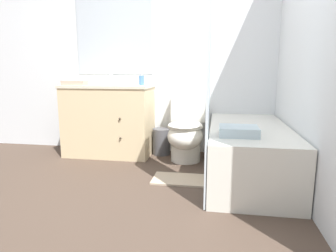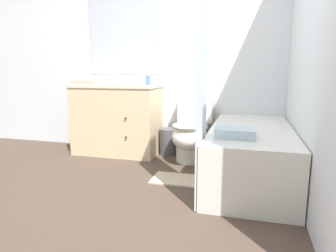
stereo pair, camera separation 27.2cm
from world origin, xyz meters
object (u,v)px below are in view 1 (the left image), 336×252
object	(u,v)px
hand_towel_folded	(75,83)
wastebasket	(161,142)
bath_mat	(180,179)
soap_dispenser	(141,80)
sink_faucet	(113,81)
bathtub	(248,151)
toilet	(186,132)
bath_towel_folded	(239,131)
vanity_cabinet	(109,119)
tissue_box	(111,81)

from	to	relation	value
hand_towel_folded	wastebasket	bearing A→B (deg)	14.00
bath_mat	soap_dispenser	bearing A→B (deg)	127.22
sink_faucet	bathtub	bearing A→B (deg)	-24.39
toilet	bathtub	size ratio (longest dim) A/B	0.46
hand_towel_folded	bath_towel_folded	size ratio (longest dim) A/B	0.87
vanity_cabinet	bath_towel_folded	world-z (taller)	vanity_cabinet
tissue_box	bath_towel_folded	world-z (taller)	tissue_box
bathtub	bath_towel_folded	size ratio (longest dim) A/B	5.23
sink_faucet	wastebasket	distance (m)	0.94
toilet	hand_towel_folded	distance (m)	1.37
soap_dispenser	bath_towel_folded	distance (m)	1.43
vanity_cabinet	bathtub	size ratio (longest dim) A/B	0.64
soap_dispenser	wastebasket	bearing A→B (deg)	29.96
sink_faucet	hand_towel_folded	size ratio (longest dim) A/B	0.54
vanity_cabinet	tissue_box	size ratio (longest dim) A/B	8.29
wastebasket	bath_towel_folded	distance (m)	1.38
wastebasket	bathtub	bearing A→B (deg)	-32.93
vanity_cabinet	soap_dispenser	distance (m)	0.62
vanity_cabinet	sink_faucet	distance (m)	0.48
bathtub	wastebasket	size ratio (longest dim) A/B	5.09
bath_towel_folded	bath_mat	xyz separation A→B (m)	(-0.49, 0.22, -0.52)
bath_mat	bathtub	bearing A→B (deg)	18.99
bath_towel_folded	toilet	bearing A→B (deg)	120.65
bathtub	toilet	bearing A→B (deg)	145.94
wastebasket	hand_towel_folded	xyz separation A→B (m)	(-0.95, -0.24, 0.70)
tissue_box	soap_dispenser	size ratio (longest dim) A/B	0.90
tissue_box	bath_towel_folded	bearing A→B (deg)	-33.93
bath_mat	vanity_cabinet	bearing A→B (deg)	141.99
vanity_cabinet	hand_towel_folded	distance (m)	0.57
bathtub	tissue_box	bearing A→B (deg)	161.60
sink_faucet	toilet	distance (m)	1.11
soap_dispenser	bath_towel_folded	xyz separation A→B (m)	(1.02, -0.93, -0.36)
toilet	tissue_box	bearing A→B (deg)	175.12
soap_dispenser	hand_towel_folded	size ratio (longest dim) A/B	0.52
sink_faucet	tissue_box	distance (m)	0.21
vanity_cabinet	bath_mat	world-z (taller)	vanity_cabinet
toilet	bath_towel_folded	bearing A→B (deg)	-59.35
toilet	bath_mat	xyz separation A→B (m)	(0.02, -0.64, -0.31)
vanity_cabinet	soap_dispenser	bearing A→B (deg)	-4.66
bathtub	wastebasket	bearing A→B (deg)	147.07
wastebasket	bath_towel_folded	xyz separation A→B (m)	(0.82, -1.04, 0.37)
sink_faucet	tissue_box	size ratio (longest dim) A/B	1.16
wastebasket	hand_towel_folded	world-z (taller)	hand_towel_folded
sink_faucet	toilet	world-z (taller)	sink_faucet
toilet	bath_mat	bearing A→B (deg)	-88.25
hand_towel_folded	toilet	bearing A→B (deg)	2.29
wastebasket	hand_towel_folded	size ratio (longest dim) A/B	1.18
bath_towel_folded	bath_mat	bearing A→B (deg)	155.83
vanity_cabinet	wastebasket	bearing A→B (deg)	7.75
toilet	hand_towel_folded	bearing A→B (deg)	-177.71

